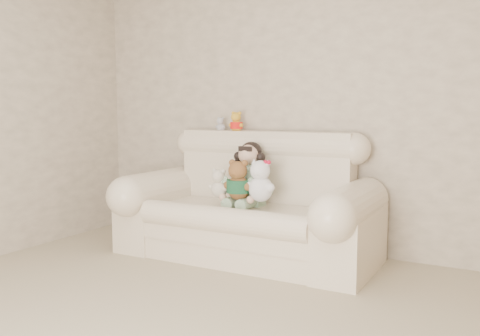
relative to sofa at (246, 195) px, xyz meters
name	(u,v)px	position (x,y,z in m)	size (l,w,h in m)	color
wall_back	(320,99)	(0.44, 0.50, 0.78)	(4.50, 4.50, 0.00)	beige
sofa	(246,195)	(0.00, 0.00, 0.00)	(2.10, 0.95, 1.03)	beige
seated_child	(249,173)	(-0.01, 0.08, 0.17)	(0.32, 0.39, 0.54)	#2D6A2E
brown_teddy	(238,176)	(0.00, -0.12, 0.17)	(0.24, 0.18, 0.37)	brown
white_cat	(261,176)	(0.19, -0.10, 0.18)	(0.25, 0.19, 0.39)	silver
cream_teddy	(219,180)	(-0.19, -0.11, 0.12)	(0.18, 0.14, 0.28)	beige
yellow_mini_bear	(236,120)	(-0.28, 0.35, 0.60)	(0.14, 0.11, 0.22)	gold
grey_mini_plush	(221,123)	(-0.46, 0.37, 0.57)	(0.10, 0.08, 0.16)	#B9BAC1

